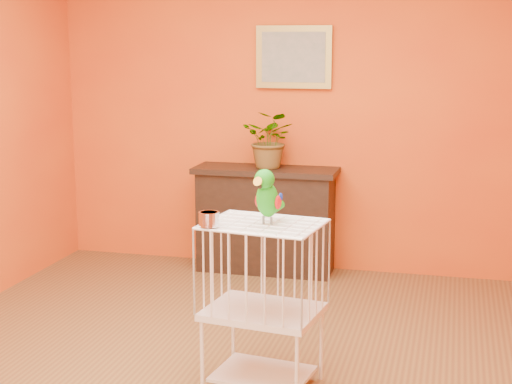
# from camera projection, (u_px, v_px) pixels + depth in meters

# --- Properties ---
(ground) EXTENTS (4.50, 4.50, 0.00)m
(ground) POSITION_uv_depth(u_px,v_px,m) (213.00, 372.00, 4.53)
(ground) COLOR brown
(ground) RESTS_ON ground
(room_shell) EXTENTS (4.50, 4.50, 4.50)m
(room_shell) POSITION_uv_depth(u_px,v_px,m) (210.00, 97.00, 4.23)
(room_shell) COLOR #D75914
(room_shell) RESTS_ON ground
(console_cabinet) EXTENTS (1.17, 0.42, 0.87)m
(console_cabinet) POSITION_uv_depth(u_px,v_px,m) (265.00, 220.00, 6.44)
(console_cabinet) COLOR black
(console_cabinet) RESTS_ON ground
(potted_plant) EXTENTS (0.48, 0.52, 0.36)m
(potted_plant) POSITION_uv_depth(u_px,v_px,m) (271.00, 146.00, 6.32)
(potted_plant) COLOR #26722D
(potted_plant) RESTS_ON console_cabinet
(framed_picture) EXTENTS (0.62, 0.04, 0.50)m
(framed_picture) POSITION_uv_depth(u_px,v_px,m) (294.00, 57.00, 6.30)
(framed_picture) COLOR #A18A39
(framed_picture) RESTS_ON room_shell
(birdcage) EXTENTS (0.66, 0.54, 0.93)m
(birdcage) POSITION_uv_depth(u_px,v_px,m) (263.00, 303.00, 4.25)
(birdcage) COLOR silver
(birdcage) RESTS_ON ground
(feed_cup) EXTENTS (0.11, 0.11, 0.08)m
(feed_cup) POSITION_uv_depth(u_px,v_px,m) (209.00, 219.00, 4.07)
(feed_cup) COLOR silver
(feed_cup) RESTS_ON birdcage
(parrot) EXTENTS (0.16, 0.27, 0.30)m
(parrot) POSITION_uv_depth(u_px,v_px,m) (267.00, 196.00, 4.12)
(parrot) COLOR #59544C
(parrot) RESTS_ON birdcage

